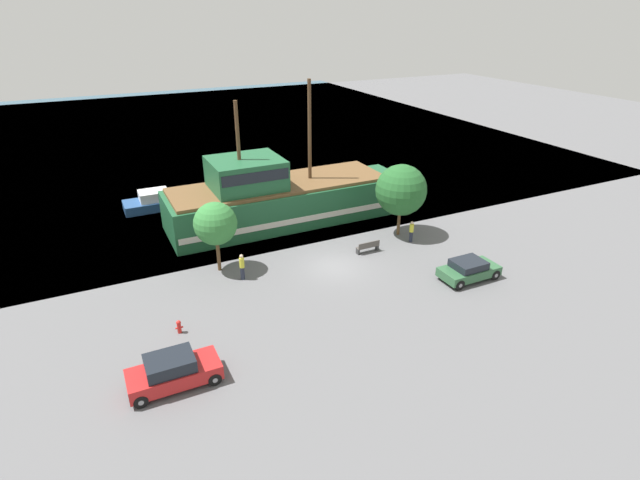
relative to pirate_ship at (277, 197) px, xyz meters
The scene contains 12 objects.
ground_plane 9.37m from the pirate_ship, 86.64° to the right, with size 160.00×160.00×0.00m, color #5B5B5E.
water_surface 34.94m from the pirate_ship, 89.12° to the left, with size 80.00×80.00×0.00m, color #33566B.
pirate_ship is the anchor object (origin of this frame).
moored_boat_dockside 11.12m from the pirate_ship, 138.20° to the left, with size 6.09×2.41×1.61m.
parked_car_curb_front 19.89m from the pirate_ship, 125.58° to the right, with size 4.21×1.89×1.59m.
parked_car_curb_mid 16.26m from the pirate_ship, 62.25° to the right, with size 3.88×1.93×1.33m.
fire_hydrant 16.10m from the pirate_ship, 130.93° to the right, with size 0.42×0.25×0.76m.
bench_promenade_east 9.14m from the pirate_ship, 65.68° to the right, with size 1.71×0.45×0.85m.
pedestrian_walking_near 9.83m from the pirate_ship, 124.95° to the right, with size 0.32×0.32×1.79m.
pedestrian_walking_far 11.08m from the pirate_ship, 47.00° to the right, with size 0.32×0.32×1.65m.
tree_row_east 9.09m from the pirate_ship, 137.19° to the right, with size 2.81×2.81×4.79m.
tree_row_mideast 9.99m from the pirate_ship, 41.41° to the right, with size 3.83×3.83×5.54m.
Camera 1 is at (-13.96, -26.37, 16.06)m, focal length 28.00 mm.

